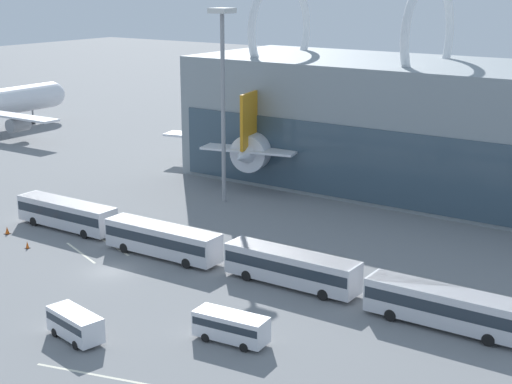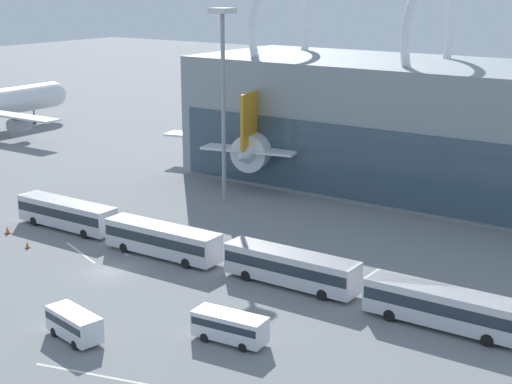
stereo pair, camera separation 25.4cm
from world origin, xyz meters
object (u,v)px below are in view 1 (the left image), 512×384
object	(u,v)px
shuttle_bus_1	(163,239)
shuttle_bus_3	(445,305)
floodlight_mast	(223,72)
traffic_cone_0	(7,230)
shuttle_bus_0	(67,213)
service_van_crossing	(75,323)
service_van_foreground	(231,326)
shuttle_bus_2	(291,266)
airliner_at_gate_far	(284,136)
traffic_cone_1	(27,245)

from	to	relation	value
shuttle_bus_1	shuttle_bus_3	xyz separation A→B (m)	(29.09, 0.35, 0.00)
floodlight_mast	traffic_cone_0	bearing A→B (deg)	-115.81
floodlight_mast	traffic_cone_0	distance (m)	30.55
shuttle_bus_0	service_van_crossing	distance (m)	28.23
service_van_foreground	service_van_crossing	world-z (taller)	service_van_foreground
shuttle_bus_1	shuttle_bus_2	distance (m)	14.57
shuttle_bus_2	service_van_crossing	world-z (taller)	shuttle_bus_2
shuttle_bus_1	service_van_foreground	world-z (taller)	shuttle_bus_1
airliner_at_gate_far	shuttle_bus_1	distance (m)	39.43
airliner_at_gate_far	service_van_foreground	distance (m)	56.37
service_van_crossing	traffic_cone_0	bearing A→B (deg)	163.19
shuttle_bus_1	floodlight_mast	size ratio (longest dim) A/B	0.55
shuttle_bus_3	service_van_crossing	distance (m)	28.71
airliner_at_gate_far	service_van_crossing	distance (m)	58.39
airliner_at_gate_far	service_van_crossing	xyz separation A→B (m)	(17.13, -55.71, -3.60)
airliner_at_gate_far	traffic_cone_0	distance (m)	43.21
shuttle_bus_2	floodlight_mast	xyz separation A→B (m)	(-21.66, 18.65, 14.05)
shuttle_bus_3	service_van_foreground	world-z (taller)	shuttle_bus_3
shuttle_bus_2	traffic_cone_1	xyz separation A→B (m)	(-27.58, -6.88, -1.49)
traffic_cone_0	traffic_cone_1	distance (m)	5.83
service_van_foreground	shuttle_bus_1	bearing A→B (deg)	140.34
service_van_crossing	shuttle_bus_3	bearing A→B (deg)	50.39
shuttle_bus_3	service_van_crossing	world-z (taller)	shuttle_bus_3
traffic_cone_1	shuttle_bus_0	bearing A→B (deg)	102.64
airliner_at_gate_far	service_van_foreground	world-z (taller)	airliner_at_gate_far
shuttle_bus_1	service_van_foreground	distance (m)	20.30
shuttle_bus_1	airliner_at_gate_far	bearing A→B (deg)	103.89
shuttle_bus_0	floodlight_mast	size ratio (longest dim) A/B	0.55
floodlight_mast	traffic_cone_0	world-z (taller)	floodlight_mast
shuttle_bus_1	service_van_crossing	bearing A→B (deg)	-70.28
airliner_at_gate_far	traffic_cone_1	world-z (taller)	airliner_at_gate_far
shuttle_bus_0	service_van_foreground	world-z (taller)	shuttle_bus_0
airliner_at_gate_far	service_van_foreground	xyz separation A→B (m)	(27.13, -49.28, -3.58)
service_van_crossing	floodlight_mast	world-z (taller)	floodlight_mast
service_van_foreground	floodlight_mast	xyz separation A→B (m)	(-23.94, 30.79, 14.57)
airliner_at_gate_far	shuttle_bus_1	size ratio (longest dim) A/B	2.82
shuttle_bus_2	traffic_cone_0	bearing A→B (deg)	-172.05
shuttle_bus_3	traffic_cone_0	size ratio (longest dim) A/B	15.97
shuttle_bus_1	shuttle_bus_2	size ratio (longest dim) A/B	1.00
shuttle_bus_1	floodlight_mast	distance (m)	25.03
shuttle_bus_0	traffic_cone_1	world-z (taller)	shuttle_bus_0
shuttle_bus_3	service_van_crossing	xyz separation A→B (m)	(-22.26, -18.12, -0.55)
shuttle_bus_1	traffic_cone_1	world-z (taller)	shuttle_bus_1
shuttle_bus_0	service_van_foreground	xyz separation A→B (m)	(31.38, -12.01, -0.53)
traffic_cone_0	service_van_foreground	bearing A→B (deg)	-11.35
shuttle_bus_3	service_van_foreground	xyz separation A→B (m)	(-12.26, -11.69, -0.53)
shuttle_bus_2	shuttle_bus_3	bearing A→B (deg)	-2.49
traffic_cone_1	airliner_at_gate_far	bearing A→B (deg)	86.45
service_van_foreground	shuttle_bus_3	bearing A→B (deg)	37.94
service_van_crossing	traffic_cone_1	distance (m)	23.07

